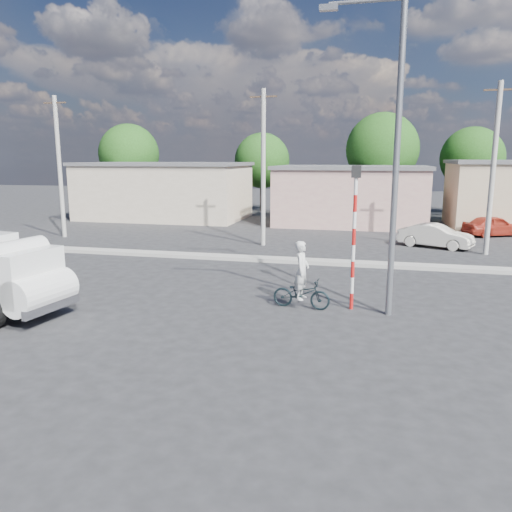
% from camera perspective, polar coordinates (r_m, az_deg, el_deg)
% --- Properties ---
extents(ground_plane, '(120.00, 120.00, 0.00)m').
position_cam_1_polar(ground_plane, '(14.79, -2.07, -6.86)').
color(ground_plane, '#252528').
rests_on(ground_plane, ground).
extents(median, '(40.00, 0.80, 0.16)m').
position_cam_1_polar(median, '(22.32, 3.51, -0.47)').
color(median, '#99968E').
rests_on(median, ground).
extents(bicycle, '(1.85, 0.81, 0.94)m').
position_cam_1_polar(bicycle, '(15.45, 5.21, -4.28)').
color(bicycle, black).
rests_on(bicycle, ground).
extents(cyclist, '(0.50, 0.70, 1.80)m').
position_cam_1_polar(cyclist, '(15.35, 5.24, -2.73)').
color(cyclist, silver).
rests_on(cyclist, ground).
extents(car_cream, '(3.90, 2.62, 1.22)m').
position_cam_1_polar(car_cream, '(27.43, 19.83, 2.18)').
color(car_cream, beige).
rests_on(car_cream, ground).
extents(car_red, '(3.89, 2.84, 1.23)m').
position_cam_1_polar(car_red, '(32.76, 25.52, 3.13)').
color(car_red, '#A62A1B').
rests_on(car_red, ground).
extents(traffic_pole, '(0.28, 0.18, 4.36)m').
position_cam_1_polar(traffic_pole, '(15.17, 11.17, 3.45)').
color(traffic_pole, red).
rests_on(traffic_pole, ground).
extents(streetlight, '(2.34, 0.22, 9.00)m').
position_cam_1_polar(streetlight, '(14.73, 15.20, 12.30)').
color(streetlight, slate).
rests_on(streetlight, ground).
extents(building_row, '(37.80, 7.30, 4.44)m').
position_cam_1_polar(building_row, '(35.71, 9.35, 7.10)').
color(building_row, '#C1AE92').
rests_on(building_row, ground).
extents(tree_row, '(34.13, 7.32, 8.10)m').
position_cam_1_polar(tree_row, '(42.58, 5.58, 11.45)').
color(tree_row, '#38281E').
rests_on(tree_row, ground).
extents(utility_poles, '(35.40, 0.24, 8.00)m').
position_cam_1_polar(utility_poles, '(25.54, 12.56, 9.77)').
color(utility_poles, '#99968E').
rests_on(utility_poles, ground).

